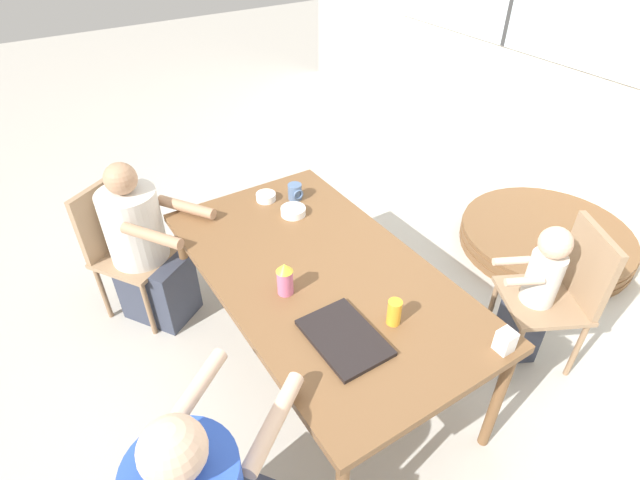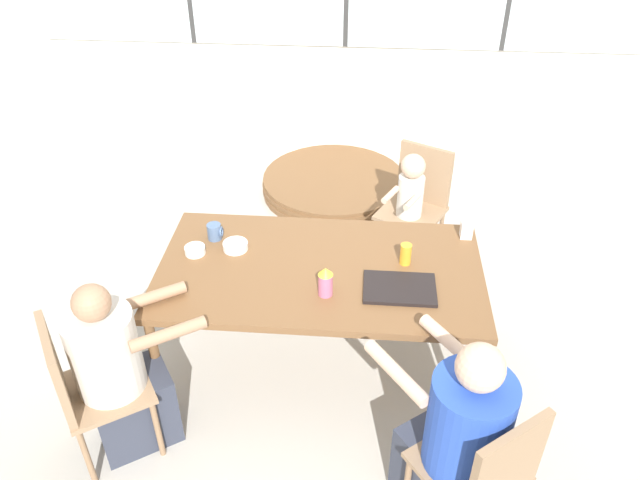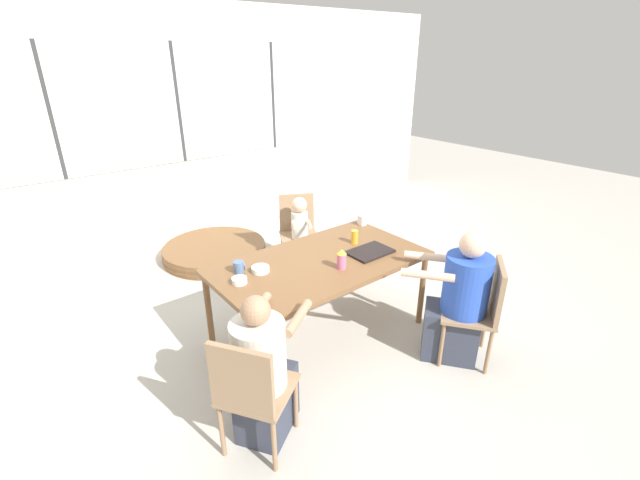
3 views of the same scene
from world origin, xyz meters
name	(u,v)px [view 3 (image 3 of 3)]	position (x,y,z in m)	size (l,w,h in m)	color
ground_plane	(320,333)	(0.00, 0.00, 0.00)	(16.00, 16.00, 0.00)	#B2ADA3
wall_back_with_windows	(180,127)	(0.00, 2.70, 1.43)	(8.40, 0.08, 2.80)	white
dining_table	(320,266)	(0.00, 0.00, 0.66)	(1.72, 0.95, 0.71)	brown
chair_for_woman_green_shirt	(482,305)	(0.76, -1.02, 0.50)	(0.56, 0.56, 0.84)	#937556
chair_for_man_blue_shirt	(250,389)	(-1.06, -0.70, 0.50)	(0.55, 0.55, 0.84)	#937556
chair_for_toddler	(298,227)	(0.59, 1.13, 0.50)	(0.54, 0.54, 0.84)	#937556
person_woman_green_shirt	(458,304)	(0.66, -0.88, 0.48)	(0.64, 0.70, 1.08)	#333847
person_man_blue_shirt	(263,375)	(-0.92, -0.61, 0.46)	(0.66, 0.58, 1.03)	#333847
person_toddler	(300,238)	(0.52, 0.99, 0.43)	(0.30, 0.36, 0.88)	#333847
food_tray_dark	(370,252)	(0.42, -0.15, 0.72)	(0.37, 0.25, 0.02)	black
coffee_mug	(239,267)	(-0.61, 0.22, 0.76)	(0.09, 0.08, 0.09)	slate
sippy_cup	(342,259)	(0.04, -0.21, 0.79)	(0.08, 0.08, 0.16)	#CC668C
juice_glass	(355,237)	(0.45, 0.08, 0.77)	(0.06, 0.06, 0.12)	gold
milk_carton_small	(362,220)	(0.80, 0.35, 0.76)	(0.06, 0.06, 0.10)	silver
bowl_white_shallow	(260,269)	(-0.48, 0.13, 0.73)	(0.14, 0.14, 0.04)	white
bowl_cereal	(239,281)	(-0.69, 0.07, 0.73)	(0.11, 0.11, 0.04)	white
folded_table_stack	(215,251)	(-0.04, 1.97, 0.08)	(1.21, 1.21, 0.15)	brown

